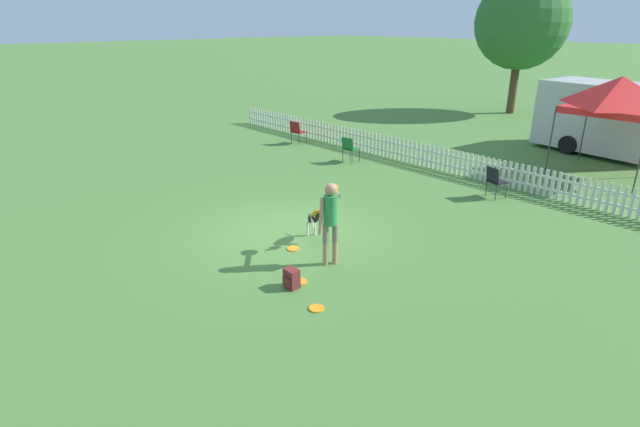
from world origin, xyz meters
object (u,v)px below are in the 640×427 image
Objects in this scene: frisbee_near_handler at (317,308)px; tree_left_grove at (522,23)px; leaping_dog at (314,218)px; frisbee_near_dog at (293,249)px; frisbee_midfield at (300,281)px; folding_chair_blue_left at (495,179)px; canopy_tent_main at (619,95)px; backpack_on_grass at (291,279)px; equipment_trailer at (604,117)px; folding_chair_center at (297,130)px; handler_person at (330,213)px; folding_chair_green_right at (350,147)px.

tree_left_grove reaches higher than frisbee_near_handler.
frisbee_near_dog is (0.06, -0.66, -0.52)m from leaping_dog.
folding_chair_blue_left is (-0.10, 7.11, 0.52)m from frisbee_midfield.
canopy_tent_main is (1.12, 11.66, 2.52)m from frisbee_midfield.
frisbee_near_handler is 1.00× the size of frisbee_near_dog.
backpack_on_grass is (1.27, -1.07, 0.17)m from frisbee_near_dog.
equipment_trailer is at bearing -40.49° from tree_left_grove.
folding_chair_center is at bearing -155.86° from canopy_tent_main.
frisbee_midfield is 21.85m from tree_left_grove.
frisbee_near_handler is 0.04× the size of tree_left_grove.
handler_person reaches higher than frisbee_near_dog.
tree_left_grove reaches higher than folding_chair_blue_left.
equipment_trailer is (1.07, 13.22, 0.81)m from leaping_dog.
handler_person is 10.87m from canopy_tent_main.
canopy_tent_main is at bearing 77.85° from frisbee_near_dog.
folding_chair_blue_left reaches higher than leaping_dog.
folding_chair_green_right reaches higher than frisbee_near_handler.
leaping_dog is 1.02× the size of folding_chair_center.
canopy_tent_main is at bearing -47.64° from tree_left_grove.
folding_chair_blue_left is at bearing -105.00° from canopy_tent_main.
tree_left_grove reaches higher than frisbee_near_dog.
equipment_trailer is at bearing 90.81° from frisbee_midfield.
backpack_on_grass is at bearing 122.04° from folding_chair_green_right.
tree_left_grove is at bearing 108.39° from frisbee_midfield.
frisbee_midfield is 0.30× the size of folding_chair_green_right.
frisbee_near_handler and frisbee_midfield have the same top height.
frisbee_near_dog is 1.47m from frisbee_midfield.
leaping_dog is at bearing 139.52° from frisbee_near_handler.
leaping_dog is at bearing 95.13° from frisbee_near_dog.
canopy_tent_main is at bearing 84.53° from frisbee_midfield.
folding_chair_blue_left is 0.13× the size of tree_left_grove.
tree_left_grove is at bearing 132.36° from canopy_tent_main.
handler_person is at bearing 134.53° from folding_chair_center.
handler_person is 1.48m from frisbee_near_dog.
tree_left_grove is at bearing -46.44° from folding_chair_blue_left.
canopy_tent_main reaches higher than frisbee_near_handler.
frisbee_near_dog and frisbee_midfield have the same top height.
frisbee_near_handler is 7.60m from folding_chair_blue_left.
frisbee_near_handler is 12.32m from canopy_tent_main.
folding_chair_blue_left reaches higher than backpack_on_grass.
folding_chair_blue_left is at bearing -82.37° from equipment_trailer.
folding_chair_center is at bearing 16.17° from folding_chair_blue_left.
canopy_tent_main reaches higher than folding_chair_center.
folding_chair_center is 11.45m from equipment_trailer.
frisbee_near_dog is at bearing -87.32° from equipment_trailer.
frisbee_near_handler is 0.30× the size of folding_chair_blue_left.
frisbee_near_handler is at bearing 75.51° from leaping_dog.
equipment_trailer is 9.17m from tree_left_grove.
folding_chair_center reaches higher than folding_chair_green_right.
equipment_trailer reaches higher than folding_chair_green_right.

